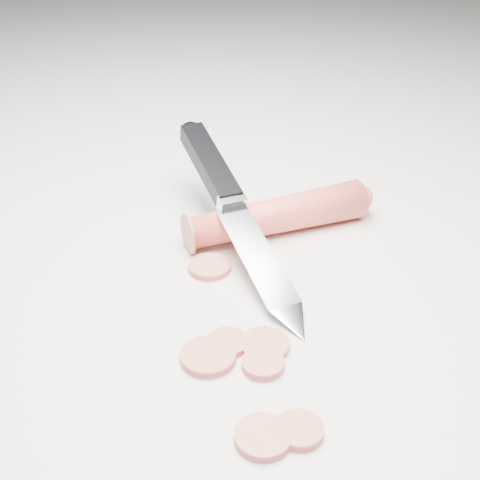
# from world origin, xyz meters

# --- Properties ---
(ground) EXTENTS (2.40, 2.40, 0.00)m
(ground) POSITION_xyz_m (0.00, 0.00, 0.00)
(ground) COLOR silver
(ground) RESTS_ON ground
(carrot) EXTENTS (0.15, 0.13, 0.03)m
(carrot) POSITION_xyz_m (-0.02, 0.10, 0.02)
(carrot) COLOR #E44236
(carrot) RESTS_ON ground
(carrot_slice_0) EXTENTS (0.03, 0.03, 0.01)m
(carrot_slice_0) POSITION_xyz_m (-0.02, -0.06, 0.00)
(carrot_slice_0) COLOR #C16043
(carrot_slice_0) RESTS_ON ground
(carrot_slice_1) EXTENTS (0.04, 0.04, 0.01)m
(carrot_slice_1) POSITION_xyz_m (-0.02, -0.08, 0.00)
(carrot_slice_1) COLOR #C16043
(carrot_slice_1) RESTS_ON ground
(carrot_slice_2) EXTENTS (0.04, 0.04, 0.01)m
(carrot_slice_2) POSITION_xyz_m (0.01, -0.05, 0.00)
(carrot_slice_2) COLOR #C16043
(carrot_slice_2) RESTS_ON ground
(carrot_slice_3) EXTENTS (0.03, 0.03, 0.01)m
(carrot_slice_3) POSITION_xyz_m (0.05, -0.13, 0.00)
(carrot_slice_3) COLOR #C16043
(carrot_slice_3) RESTS_ON ground
(carrot_slice_4) EXTENTS (0.03, 0.03, 0.01)m
(carrot_slice_4) POSITION_xyz_m (0.01, -0.08, 0.00)
(carrot_slice_4) COLOR #C16043
(carrot_slice_4) RESTS_ON ground
(carrot_slice_5) EXTENTS (0.04, 0.04, 0.01)m
(carrot_slice_5) POSITION_xyz_m (-0.06, 0.03, 0.00)
(carrot_slice_5) COLOR #C16043
(carrot_slice_5) RESTS_ON ground
(carrot_slice_6) EXTENTS (0.04, 0.04, 0.01)m
(carrot_slice_6) POSITION_xyz_m (0.03, -0.14, 0.00)
(carrot_slice_6) COLOR #C16043
(carrot_slice_6) RESTS_ON ground
(kitchen_knife) EXTENTS (0.20, 0.23, 0.08)m
(kitchen_knife) POSITION_xyz_m (-0.05, 0.07, 0.04)
(kitchen_knife) COLOR silver
(kitchen_knife) RESTS_ON ground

